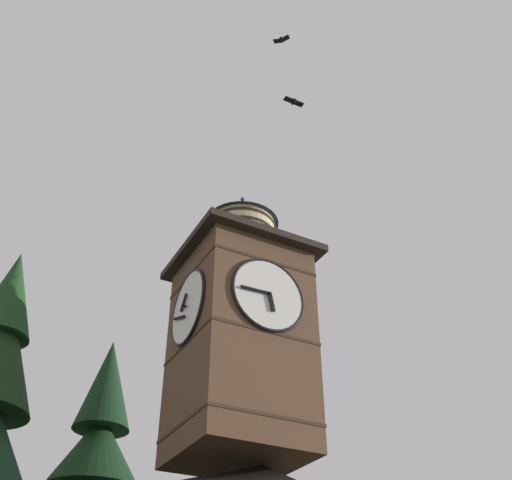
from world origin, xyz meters
name	(u,v)px	position (x,y,z in m)	size (l,w,h in m)	color
clock_tower	(240,327)	(-0.95, -1.74, 11.81)	(4.33, 4.33, 9.74)	brown
flying_bird_high	(281,40)	(0.06, 3.06, 20.32)	(0.49, 0.54, 0.13)	black
flying_bird_low	(294,102)	(-0.43, 2.87, 17.67)	(0.69, 0.27, 0.15)	black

